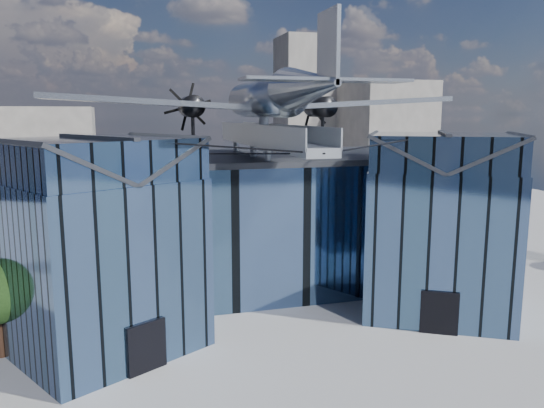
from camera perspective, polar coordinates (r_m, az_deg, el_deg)
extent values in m
plane|color=gray|center=(34.43, 0.94, -12.45)|extent=(120.00, 120.00, 0.00)
cube|color=#405C82|center=(41.41, -2.66, -1.78)|extent=(28.00, 14.00, 9.50)
cube|color=#27292E|center=(40.72, -2.72, 5.06)|extent=(28.00, 14.00, 0.40)
cube|color=#405C82|center=(30.66, -17.72, -6.33)|extent=(11.79, 11.43, 9.50)
cube|color=#405C82|center=(29.64, -18.29, 4.62)|extent=(11.56, 11.20, 2.20)
cube|color=#27292E|center=(28.66, -22.28, 4.23)|extent=(7.98, 9.23, 2.40)
cube|color=#27292E|center=(30.74, -14.58, 4.96)|extent=(7.98, 9.23, 2.40)
cube|color=#27292E|center=(29.57, -18.41, 6.84)|extent=(4.30, 7.10, 0.18)
cube|color=black|center=(28.51, -13.34, -14.74)|extent=(2.03, 1.32, 2.60)
cube|color=black|center=(32.92, -10.80, -4.95)|extent=(0.34, 0.34, 9.50)
cube|color=#405C82|center=(36.47, 17.46, -3.80)|extent=(11.79, 11.43, 9.50)
cube|color=#405C82|center=(35.61, 17.94, 5.40)|extent=(11.56, 11.20, 2.20)
cube|color=#27292E|center=(35.54, 14.30, 5.56)|extent=(7.98, 9.23, 2.40)
cube|color=#27292E|center=(35.84, 21.54, 5.22)|extent=(7.98, 9.23, 2.40)
cube|color=#27292E|center=(35.56, 18.03, 7.25)|extent=(4.30, 7.10, 0.18)
cube|color=black|center=(33.58, 17.55, -11.12)|extent=(2.03, 1.32, 2.60)
cube|color=black|center=(36.45, 10.38, -3.51)|extent=(0.34, 0.34, 9.50)
cube|color=#90959C|center=(35.31, -0.67, 6.65)|extent=(1.80, 21.00, 0.50)
cube|color=#90959C|center=(35.06, -2.11, 7.68)|extent=(0.08, 21.00, 1.10)
cube|color=#90959C|center=(35.53, 0.74, 7.71)|extent=(0.08, 21.00, 1.10)
cylinder|color=#90959C|center=(44.57, -3.91, 6.38)|extent=(0.44, 0.44, 1.35)
cylinder|color=#90959C|center=(38.73, -2.04, 5.91)|extent=(0.44, 0.44, 1.35)
cylinder|color=#90959C|center=(34.87, -0.45, 5.50)|extent=(0.44, 0.44, 1.35)
cylinder|color=#90959C|center=(35.76, -0.89, 8.21)|extent=(0.70, 0.70, 1.40)
cylinder|color=black|center=(26.87, -7.31, 6.27)|extent=(10.55, 6.08, 0.69)
cylinder|color=black|center=(30.28, 12.86, 6.48)|extent=(10.55, 6.08, 0.69)
cylinder|color=black|center=(32.72, -4.84, 5.41)|extent=(6.09, 17.04, 1.19)
cylinder|color=black|center=(34.38, 5.07, 5.61)|extent=(6.09, 17.04, 1.19)
cylinder|color=#A3A9AF|center=(35.76, -0.90, 11.33)|extent=(2.50, 11.00, 2.50)
sphere|color=#A3A9AF|center=(41.10, -2.93, 11.10)|extent=(2.50, 2.50, 2.50)
cube|color=black|center=(40.15, -2.61, 12.12)|extent=(1.60, 1.40, 0.50)
cone|color=#A3A9AF|center=(27.19, 4.15, 12.47)|extent=(2.50, 7.00, 2.50)
cube|color=#A3A9AF|center=(25.18, 6.07, 16.33)|extent=(0.18, 2.40, 3.40)
cube|color=#A3A9AF|center=(25.15, 5.92, 13.13)|extent=(8.00, 1.80, 0.14)
cube|color=#A3A9AF|center=(35.60, -12.47, 10.63)|extent=(14.00, 3.20, 1.08)
cylinder|color=black|center=(36.42, -8.69, 10.33)|extent=(1.44, 3.20, 1.44)
cone|color=black|center=(38.21, -9.04, 10.28)|extent=(0.70, 0.70, 0.70)
cube|color=black|center=(38.36, -9.07, 10.28)|extent=(1.05, 0.06, 3.33)
cube|color=black|center=(38.36, -9.07, 10.28)|extent=(2.53, 0.06, 2.53)
cube|color=black|center=(38.36, -9.07, 10.28)|extent=(3.33, 0.06, 1.05)
cylinder|color=black|center=(35.83, -8.51, 8.39)|extent=(0.24, 0.24, 1.75)
cube|color=#A3A9AF|center=(39.08, 8.85, 10.64)|extent=(14.00, 3.20, 1.08)
cylinder|color=black|center=(38.70, 5.18, 10.35)|extent=(1.44, 3.20, 1.44)
cone|color=black|center=(40.38, 4.24, 10.33)|extent=(0.70, 0.70, 0.70)
cube|color=black|center=(40.53, 4.17, 10.33)|extent=(1.05, 0.06, 3.33)
cube|color=black|center=(40.53, 4.17, 10.33)|extent=(2.53, 0.06, 2.53)
cube|color=black|center=(40.53, 4.17, 10.33)|extent=(3.33, 0.06, 1.05)
cylinder|color=black|center=(38.14, 5.48, 8.52)|extent=(0.24, 0.24, 1.75)
cube|color=slate|center=(88.80, 11.87, 6.89)|extent=(12.00, 14.00, 18.00)
cube|color=slate|center=(86.39, -23.11, 4.93)|extent=(14.00, 10.00, 14.00)
cube|color=slate|center=(93.88, 3.58, 9.66)|extent=(9.00, 9.00, 26.00)
cylinder|color=#341F14|center=(32.68, -27.19, -12.30)|extent=(0.44, 0.44, 2.65)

